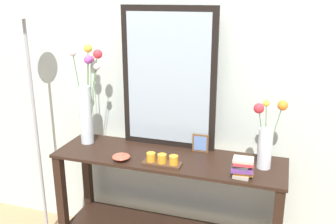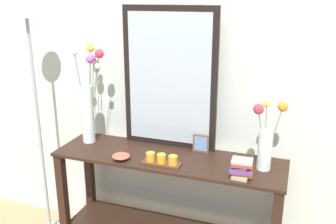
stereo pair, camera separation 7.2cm
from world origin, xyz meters
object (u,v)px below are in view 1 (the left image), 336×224
(book_stack, at_px, (242,168))
(floor_lamp, at_px, (31,88))
(vase_right, at_px, (266,139))
(candle_tray, at_px, (162,160))
(mirror_leaning, at_px, (168,79))
(picture_frame_small, at_px, (200,143))
(console_table, at_px, (168,199))
(decorative_bowl, at_px, (121,157))
(tall_vase_left, at_px, (87,102))

(book_stack, relative_size, floor_lamp, 0.07)
(vase_right, xyz_separation_m, candle_tray, (-0.60, -0.15, -0.15))
(mirror_leaning, height_order, candle_tray, mirror_leaning)
(book_stack, bearing_deg, vase_right, 56.57)
(vase_right, height_order, picture_frame_small, vase_right)
(vase_right, bearing_deg, book_stack, -123.43)
(candle_tray, bearing_deg, floor_lamp, 172.48)
(console_table, bearing_deg, vase_right, 2.74)
(picture_frame_small, height_order, floor_lamp, floor_lamp)
(candle_tray, height_order, decorative_bowl, candle_tray)
(console_table, distance_m, picture_frame_small, 0.44)
(tall_vase_left, bearing_deg, book_stack, -10.67)
(tall_vase_left, bearing_deg, picture_frame_small, 5.41)
(mirror_leaning, distance_m, floor_lamp, 0.98)
(candle_tray, xyz_separation_m, decorative_bowl, (-0.27, -0.02, -0.01))
(floor_lamp, bearing_deg, picture_frame_small, 6.23)
(console_table, distance_m, vase_right, 0.78)
(console_table, height_order, picture_frame_small, picture_frame_small)
(vase_right, relative_size, book_stack, 3.15)
(vase_right, height_order, book_stack, vase_right)
(console_table, bearing_deg, picture_frame_small, 38.19)
(mirror_leaning, height_order, picture_frame_small, mirror_leaning)
(picture_frame_small, distance_m, book_stack, 0.42)
(tall_vase_left, distance_m, book_stack, 1.15)
(console_table, relative_size, book_stack, 11.38)
(console_table, relative_size, picture_frame_small, 12.30)
(mirror_leaning, relative_size, floor_lamp, 0.53)
(tall_vase_left, xyz_separation_m, floor_lamp, (-0.40, -0.06, 0.09))
(vase_right, bearing_deg, mirror_leaning, 166.77)
(console_table, xyz_separation_m, vase_right, (0.61, 0.03, 0.49))
(console_table, height_order, book_stack, book_stack)
(mirror_leaning, xyz_separation_m, vase_right, (0.66, -0.16, -0.29))
(tall_vase_left, bearing_deg, vase_right, -1.82)
(vase_right, height_order, floor_lamp, floor_lamp)
(vase_right, height_order, candle_tray, vase_right)
(decorative_bowl, bearing_deg, console_table, 28.04)
(picture_frame_small, distance_m, decorative_bowl, 0.53)
(mirror_leaning, xyz_separation_m, candle_tray, (0.06, -0.31, -0.45))
(mirror_leaning, relative_size, vase_right, 2.27)
(picture_frame_small, relative_size, decorative_bowl, 1.06)
(picture_frame_small, bearing_deg, book_stack, -42.21)
(picture_frame_small, xyz_separation_m, decorative_bowl, (-0.45, -0.29, -0.04))
(picture_frame_small, bearing_deg, vase_right, -15.00)
(book_stack, bearing_deg, console_table, 164.10)
(candle_tray, bearing_deg, book_stack, -2.24)
(candle_tray, height_order, book_stack, book_stack)
(console_table, height_order, tall_vase_left, tall_vase_left)
(mirror_leaning, relative_size, decorative_bowl, 8.18)
(decorative_bowl, height_order, floor_lamp, floor_lamp)
(candle_tray, height_order, floor_lamp, floor_lamp)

